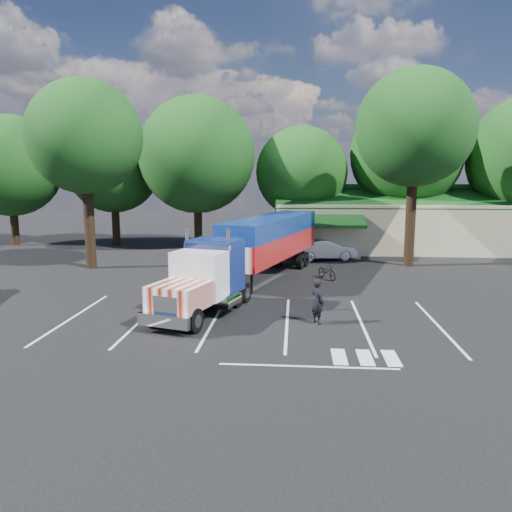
# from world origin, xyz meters

# --- Properties ---
(ground) EXTENTS (120.00, 120.00, 0.00)m
(ground) POSITION_xyz_m (0.00, 0.00, 0.00)
(ground) COLOR black
(ground) RESTS_ON ground
(event_hall) EXTENTS (24.20, 14.12, 5.55)m
(event_hall) POSITION_xyz_m (13.74, 17.81, 2.21)
(event_hall) COLOR #BEB28D
(event_hall) RESTS_ON ground
(tree_row_a) EXTENTS (9.00, 9.00, 11.68)m
(tree_row_a) POSITION_xyz_m (-22.00, 16.50, 7.16)
(tree_row_a) COLOR black
(tree_row_a) RESTS_ON ground
(tree_row_b) EXTENTS (8.40, 8.40, 11.35)m
(tree_row_b) POSITION_xyz_m (-13.00, 17.80, 7.13)
(tree_row_b) COLOR black
(tree_row_b) RESTS_ON ground
(tree_row_c) EXTENTS (10.00, 10.00, 13.05)m
(tree_row_c) POSITION_xyz_m (-5.00, 16.20, 8.04)
(tree_row_c) COLOR black
(tree_row_c) RESTS_ON ground
(tree_row_d) EXTENTS (8.00, 8.00, 10.60)m
(tree_row_d) POSITION_xyz_m (4.00, 17.50, 6.58)
(tree_row_d) COLOR black
(tree_row_d) RESTS_ON ground
(tree_row_e) EXTENTS (9.60, 9.60, 12.90)m
(tree_row_e) POSITION_xyz_m (13.00, 18.00, 8.09)
(tree_row_e) COLOR black
(tree_row_e) RESTS_ON ground
(tree_near_left) EXTENTS (7.60, 7.60, 12.65)m
(tree_near_left) POSITION_xyz_m (-10.50, 6.00, 8.81)
(tree_near_left) COLOR black
(tree_near_left) RESTS_ON ground
(tree_near_right) EXTENTS (8.00, 8.00, 13.50)m
(tree_near_right) POSITION_xyz_m (11.50, 8.50, 9.46)
(tree_near_right) COLOR black
(tree_near_right) RESTS_ON ground
(semi_truck) EXTENTS (7.69, 18.70, 3.95)m
(semi_truck) POSITION_xyz_m (1.33, 1.62, 2.23)
(semi_truck) COLOR black
(semi_truck) RESTS_ON ground
(woman) EXTENTS (0.78, 0.85, 1.94)m
(woman) POSITION_xyz_m (4.50, -6.00, 0.97)
(woman) COLOR black
(woman) RESTS_ON ground
(bicycle) EXTENTS (1.50, 1.96, 0.99)m
(bicycle) POSITION_xyz_m (5.50, 3.40, 0.50)
(bicycle) COLOR black
(bicycle) RESTS_ON ground
(silver_sedan) EXTENTS (4.96, 2.77, 1.55)m
(silver_sedan) POSITION_xyz_m (5.75, 10.50, 0.77)
(silver_sedan) COLOR #B5B9BE
(silver_sedan) RESTS_ON ground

